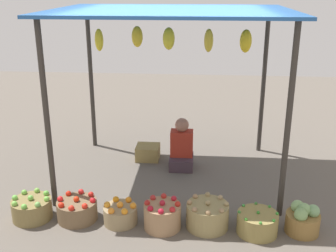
{
  "coord_description": "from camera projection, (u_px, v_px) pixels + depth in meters",
  "views": [
    {
      "loc": [
        0.41,
        -5.61,
        2.72
      ],
      "look_at": [
        0.0,
        -0.56,
        0.95
      ],
      "focal_mm": 44.42,
      "sensor_mm": 36.0,
      "label": 1
    }
  ],
  "objects": [
    {
      "name": "vendor_person",
      "position": [
        182.0,
        149.0,
        6.36
      ],
      "size": [
        0.36,
        0.44,
        0.78
      ],
      "color": "#3F2F3A",
      "rests_on": "ground"
    },
    {
      "name": "basket_red_tomatoes",
      "position": [
        77.0,
        210.0,
        4.99
      ],
      "size": [
        0.48,
        0.48,
        0.3
      ],
      "color": "brown",
      "rests_on": "ground"
    },
    {
      "name": "basket_cabbages",
      "position": [
        303.0,
        219.0,
        4.72
      ],
      "size": [
        0.38,
        0.38,
        0.37
      ],
      "color": "olive",
      "rests_on": "ground"
    },
    {
      "name": "ground_plane",
      "position": [
        171.0,
        174.0,
        6.21
      ],
      "size": [
        14.0,
        14.0,
        0.0
      ],
      "primitive_type": "plane",
      "color": "#625A50"
    },
    {
      "name": "market_stall_structure",
      "position": [
        172.0,
        24.0,
        5.49
      ],
      "size": [
        3.13,
        2.37,
        2.38
      ],
      "color": "#38332D",
      "rests_on": "ground"
    },
    {
      "name": "basket_green_chilies",
      "position": [
        257.0,
        223.0,
        4.72
      ],
      "size": [
        0.46,
        0.46,
        0.28
      ],
      "color": "olive",
      "rests_on": "ground"
    },
    {
      "name": "basket_green_apples",
      "position": [
        32.0,
        208.0,
        5.01
      ],
      "size": [
        0.47,
        0.47,
        0.31
      ],
      "color": "olive",
      "rests_on": "ground"
    },
    {
      "name": "basket_red_apples",
      "position": [
        162.0,
        216.0,
        4.81
      ],
      "size": [
        0.43,
        0.43,
        0.36
      ],
      "color": "#A07B57",
      "rests_on": "ground"
    },
    {
      "name": "basket_potatoes",
      "position": [
        207.0,
        215.0,
        4.83
      ],
      "size": [
        0.49,
        0.49,
        0.35
      ],
      "color": "#948352",
      "rests_on": "ground"
    },
    {
      "name": "wooden_crate_near_vendor",
      "position": [
        148.0,
        152.0,
        6.7
      ],
      "size": [
        0.37,
        0.35,
        0.23
      ],
      "primitive_type": "cube",
      "color": "olive",
      "rests_on": "ground"
    },
    {
      "name": "basket_oranges",
      "position": [
        120.0,
        214.0,
        4.92
      ],
      "size": [
        0.4,
        0.4,
        0.28
      ],
      "color": "#97815B",
      "rests_on": "ground"
    }
  ]
}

